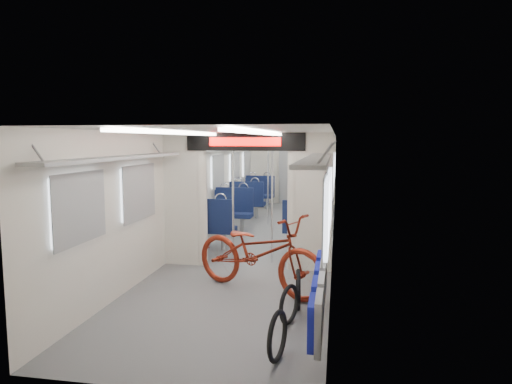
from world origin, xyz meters
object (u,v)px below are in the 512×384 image
(bike_hoop_c, at_px, (298,291))
(seat_bay_far_right, at_px, (316,198))
(bike_hoop_a, at_px, (277,339))
(stanchion_near_right, at_px, (272,199))
(bike_hoop_b, at_px, (289,306))
(stanchion_near_left, at_px, (233,196))
(bicycle, at_px, (259,252))
(seat_bay_near_left, at_px, (223,214))
(stanchion_far_right, at_px, (292,181))
(seat_bay_far_left, at_px, (254,194))
(stanchion_far_left, at_px, (268,180))
(flip_bench, at_px, (319,292))
(seat_bay_near_right, at_px, (309,215))

(bike_hoop_c, relative_size, seat_bay_far_right, 0.23)
(bike_hoop_a, relative_size, stanchion_near_right, 0.23)
(bike_hoop_b, xyz_separation_m, stanchion_near_left, (-1.37, 3.02, 0.93))
(bike_hoop_b, distance_m, seat_bay_far_right, 7.55)
(bike_hoop_b, height_order, bike_hoop_c, bike_hoop_c)
(bicycle, xyz_separation_m, seat_bay_far_right, (0.51, 6.42, -0.00))
(bicycle, bearing_deg, bike_hoop_b, -127.60)
(bicycle, height_order, seat_bay_near_left, seat_bay_near_left)
(stanchion_near_left, bearing_deg, bike_hoop_b, -65.55)
(seat_bay_near_left, bearing_deg, bike_hoop_a, -70.35)
(bicycle, xyz_separation_m, bike_hoop_b, (0.56, -1.11, -0.36))
(stanchion_near_right, xyz_separation_m, stanchion_far_right, (0.00, 3.46, 0.00))
(seat_bay_far_right, height_order, stanchion_near_left, stanchion_near_left)
(seat_bay_far_left, bearing_deg, seat_bay_far_right, -17.51)
(stanchion_far_left, bearing_deg, stanchion_near_left, -92.75)
(bike_hoop_b, bearing_deg, stanchion_near_right, 102.43)
(bicycle, bearing_deg, seat_bay_far_right, 21.26)
(seat_bay_far_right, bearing_deg, bike_hoop_a, -89.78)
(bicycle, height_order, bike_hoop_a, bicycle)
(seat_bay_far_left, bearing_deg, bike_hoop_c, -75.44)
(flip_bench, distance_m, seat_bay_far_left, 8.91)
(bicycle, xyz_separation_m, flip_bench, (0.93, -1.60, 0.01))
(bike_hoop_b, distance_m, stanchion_far_left, 6.52)
(seat_bay_near_left, relative_size, stanchion_near_left, 0.98)
(bike_hoop_c, bearing_deg, seat_bay_far_right, 90.93)
(bike_hoop_b, relative_size, bike_hoop_c, 0.91)
(stanchion_far_left, bearing_deg, seat_bay_far_left, 111.53)
(bike_hoop_a, relative_size, bike_hoop_c, 0.98)
(seat_bay_near_left, xyz_separation_m, stanchion_near_right, (1.33, -1.71, 0.58))
(seat_bay_far_left, bearing_deg, stanchion_far_right, -56.24)
(seat_bay_near_right, height_order, stanchion_near_left, stanchion_near_left)
(bicycle, relative_size, seat_bay_far_left, 0.96)
(seat_bay_far_left, relative_size, stanchion_near_left, 0.99)
(bicycle, height_order, seat_bay_near_right, bicycle)
(seat_bay_near_right, bearing_deg, stanchion_far_right, 109.73)
(flip_bench, distance_m, seat_bay_far_right, 8.03)
(seat_bay_near_left, height_order, stanchion_near_left, stanchion_near_left)
(stanchion_far_left, bearing_deg, bike_hoop_a, -80.66)
(flip_bench, bearing_deg, seat_bay_far_left, 104.89)
(flip_bench, height_order, bike_hoop_c, flip_bench)
(stanchion_far_right, bearing_deg, seat_bay_far_left, 123.76)
(bike_hoop_c, xyz_separation_m, seat_bay_near_left, (-1.98, 3.90, 0.33))
(bike_hoop_b, bearing_deg, stanchion_far_left, 100.85)
(bike_hoop_c, distance_m, seat_bay_near_left, 4.39)
(stanchion_far_right, bearing_deg, stanchion_far_left, 161.43)
(stanchion_near_right, bearing_deg, seat_bay_far_left, 103.71)
(seat_bay_far_left, xyz_separation_m, seat_bay_far_right, (1.87, -0.59, -0.00))
(seat_bay_near_right, xyz_separation_m, seat_bay_far_left, (-1.87, 3.49, 0.02))
(stanchion_near_left, bearing_deg, seat_bay_near_right, 50.60)
(bike_hoop_a, xyz_separation_m, stanchion_near_left, (-1.36, 3.96, 0.91))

